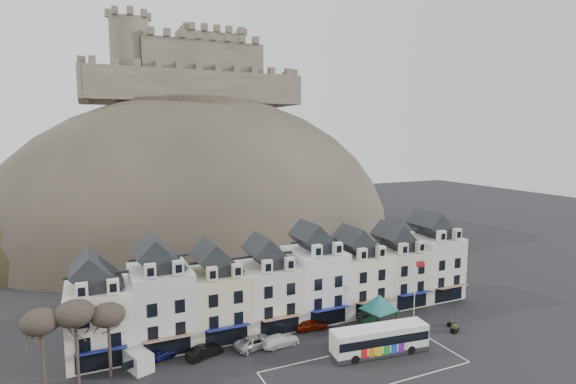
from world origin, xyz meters
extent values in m
plane|color=black|center=(0.00, 0.00, 0.00)|extent=(300.00, 300.00, 0.00)
cube|color=silver|center=(2.00, 1.25, 0.00)|extent=(22.00, 7.50, 0.01)
cube|color=white|center=(-23.80, 16.00, 4.00)|extent=(6.80, 8.00, 8.00)
cube|color=black|center=(-23.80, 16.00, 9.20)|extent=(6.80, 5.76, 2.80)
cube|color=white|center=(-25.30, 12.40, 8.90)|extent=(1.20, 0.80, 1.60)
cube|color=white|center=(-22.30, 12.40, 8.90)|extent=(1.20, 0.80, 1.60)
cube|color=black|center=(-23.80, 11.97, 1.30)|extent=(5.10, 0.06, 2.20)
cube|color=navy|center=(-23.80, 11.30, 2.60)|extent=(5.10, 1.29, 0.43)
cube|color=silver|center=(-17.00, 16.00, 4.60)|extent=(6.80, 8.00, 9.20)
cube|color=black|center=(-17.00, 16.00, 10.40)|extent=(6.80, 5.76, 2.80)
cube|color=silver|center=(-18.50, 12.40, 10.10)|extent=(1.20, 0.80, 1.60)
cube|color=silver|center=(-15.50, 12.40, 10.10)|extent=(1.20, 0.80, 1.60)
cube|color=black|center=(-17.00, 11.97, 1.30)|extent=(5.10, 0.06, 2.20)
cube|color=maroon|center=(-17.00, 11.30, 2.60)|extent=(5.10, 1.29, 0.43)
cube|color=beige|center=(-10.20, 16.00, 4.00)|extent=(6.80, 8.00, 8.00)
cube|color=black|center=(-10.20, 16.00, 9.20)|extent=(6.80, 5.76, 2.80)
cube|color=beige|center=(-11.70, 12.40, 8.90)|extent=(1.20, 0.80, 1.60)
cube|color=beige|center=(-8.70, 12.40, 8.90)|extent=(1.20, 0.80, 1.60)
cube|color=black|center=(-10.20, 11.97, 1.30)|extent=(5.10, 0.06, 2.20)
cube|color=navy|center=(-10.20, 11.30, 2.60)|extent=(5.10, 1.29, 0.43)
cube|color=silver|center=(-3.40, 16.00, 4.00)|extent=(6.80, 8.00, 8.00)
cube|color=black|center=(-3.40, 16.00, 9.20)|extent=(6.80, 5.76, 2.80)
cube|color=silver|center=(-4.90, 12.40, 8.90)|extent=(1.20, 0.80, 1.60)
cube|color=silver|center=(-1.90, 12.40, 8.90)|extent=(1.20, 0.80, 1.60)
cube|color=black|center=(-3.40, 11.97, 1.30)|extent=(5.10, 0.06, 2.20)
cube|color=maroon|center=(-3.40, 11.30, 2.60)|extent=(5.10, 1.29, 0.43)
cube|color=white|center=(3.40, 16.00, 4.60)|extent=(6.80, 8.00, 9.20)
cube|color=black|center=(3.40, 16.00, 10.40)|extent=(6.80, 5.76, 2.80)
cube|color=white|center=(1.90, 12.40, 10.10)|extent=(1.20, 0.80, 1.60)
cube|color=white|center=(4.90, 12.40, 10.10)|extent=(1.20, 0.80, 1.60)
cube|color=black|center=(3.40, 11.97, 1.30)|extent=(5.10, 0.06, 2.20)
cube|color=navy|center=(3.40, 11.30, 2.60)|extent=(5.10, 1.29, 0.43)
cube|color=#EFE6CF|center=(10.20, 16.00, 4.00)|extent=(6.80, 8.00, 8.00)
cube|color=black|center=(10.20, 16.00, 9.20)|extent=(6.80, 5.76, 2.80)
cube|color=#EFE6CF|center=(8.70, 12.40, 8.90)|extent=(1.20, 0.80, 1.60)
cube|color=#EFE6CF|center=(11.70, 12.40, 8.90)|extent=(1.20, 0.80, 1.60)
cube|color=black|center=(10.20, 11.97, 1.30)|extent=(5.10, 0.06, 2.20)
cube|color=maroon|center=(10.20, 11.30, 2.60)|extent=(5.10, 1.29, 0.43)
cube|color=beige|center=(17.00, 16.00, 4.00)|extent=(6.80, 8.00, 8.00)
cube|color=black|center=(17.00, 16.00, 9.20)|extent=(6.80, 5.76, 2.80)
cube|color=beige|center=(15.50, 12.40, 8.90)|extent=(1.20, 0.80, 1.60)
cube|color=beige|center=(18.50, 12.40, 8.90)|extent=(1.20, 0.80, 1.60)
cube|color=black|center=(17.00, 11.97, 1.30)|extent=(5.10, 0.06, 2.20)
cube|color=navy|center=(17.00, 11.30, 2.60)|extent=(5.10, 1.29, 0.43)
cube|color=silver|center=(23.80, 16.00, 4.60)|extent=(6.80, 8.00, 9.20)
cube|color=black|center=(23.80, 16.00, 10.40)|extent=(6.80, 5.76, 2.80)
cube|color=silver|center=(22.30, 12.40, 10.10)|extent=(1.20, 0.80, 1.60)
cube|color=silver|center=(25.30, 12.40, 10.10)|extent=(1.20, 0.80, 1.60)
cube|color=black|center=(23.80, 11.97, 1.30)|extent=(5.10, 0.06, 2.20)
cube|color=maroon|center=(23.80, 11.30, 2.60)|extent=(5.10, 1.29, 0.43)
ellipsoid|color=#332E27|center=(0.00, 70.00, 0.00)|extent=(96.00, 76.00, 68.00)
ellipsoid|color=#282E17|center=(-22.00, 64.00, 0.00)|extent=(52.00, 44.00, 42.00)
ellipsoid|color=#332E27|center=(24.00, 74.00, 0.00)|extent=(56.00, 48.00, 46.00)
ellipsoid|color=#282E17|center=(-4.00, 56.00, 0.00)|extent=(40.00, 28.00, 28.00)
ellipsoid|color=#332E27|center=(10.00, 58.00, 0.00)|extent=(36.00, 28.00, 24.00)
cylinder|color=#332E27|center=(0.00, 70.00, 31.00)|extent=(30.00, 30.00, 3.00)
cube|color=brown|center=(0.00, 66.00, 35.50)|extent=(48.00, 2.20, 7.00)
cube|color=brown|center=(0.00, 86.00, 35.50)|extent=(48.00, 2.20, 7.00)
cube|color=brown|center=(-24.00, 76.00, 35.50)|extent=(2.20, 22.00, 7.00)
cube|color=brown|center=(24.00, 76.00, 35.50)|extent=(2.20, 22.00, 7.00)
cube|color=brown|center=(2.00, 76.00, 41.00)|extent=(28.00, 18.00, 10.00)
cube|color=brown|center=(6.00, 78.00, 42.50)|extent=(14.00, 12.00, 13.00)
cylinder|color=brown|center=(-14.00, 72.00, 41.00)|extent=(8.40, 8.40, 18.00)
cylinder|color=silver|center=(6.00, 78.00, 51.50)|extent=(0.16, 0.16, 5.00)
cylinder|color=#372D23|center=(-29.00, 10.50, 2.87)|extent=(0.32, 0.32, 5.74)
ellipsoid|color=#383028|center=(-29.00, 10.50, 6.97)|extent=(3.61, 3.61, 2.54)
cylinder|color=#372D23|center=(-26.00, 10.50, 3.01)|extent=(0.32, 0.32, 6.02)
ellipsoid|color=#383028|center=(-26.00, 10.50, 7.31)|extent=(3.78, 3.78, 2.67)
cylinder|color=#372D23|center=(-23.00, 10.50, 2.73)|extent=(0.32, 0.32, 5.46)
ellipsoid|color=#383028|center=(-23.00, 10.50, 6.63)|extent=(3.43, 3.43, 2.42)
cube|color=#262628|center=(5.12, 3.20, 0.36)|extent=(11.58, 3.87, 0.52)
cube|color=white|center=(5.12, 3.20, 1.87)|extent=(11.57, 3.82, 2.60)
cube|color=black|center=(5.12, 3.20, 2.01)|extent=(11.36, 3.87, 0.98)
cube|color=white|center=(5.12, 3.20, 3.05)|extent=(11.34, 3.69, 0.26)
cube|color=orange|center=(10.71, 2.58, 2.87)|extent=(0.20, 1.24, 0.29)
cylinder|color=black|center=(8.38, 1.67, 0.46)|extent=(1.02, 0.44, 0.99)
cylinder|color=black|center=(8.64, 3.99, 0.46)|extent=(1.02, 0.44, 0.99)
cylinder|color=black|center=(1.38, 2.44, 0.46)|extent=(1.02, 0.44, 0.99)
cylinder|color=black|center=(1.64, 4.76, 0.46)|extent=(1.02, 0.44, 0.99)
cube|color=black|center=(6.92, 9.53, 1.34)|extent=(0.20, 0.20, 2.68)
cube|color=black|center=(9.87, 10.12, 1.34)|extent=(0.20, 0.20, 2.68)
cube|color=black|center=(7.51, 6.57, 1.34)|extent=(0.20, 0.20, 2.68)
cube|color=black|center=(10.46, 7.17, 1.34)|extent=(0.20, 0.20, 2.68)
cube|color=black|center=(8.69, 8.35, 2.68)|extent=(4.34, 4.34, 0.13)
cone|color=#145A5A|center=(8.69, 8.35, 3.68)|extent=(7.24, 7.24, 2.01)
cube|color=black|center=(10.30, 7.21, 0.22)|extent=(1.29, 1.29, 0.45)
sphere|color=#B0160A|center=(10.30, 7.21, 1.03)|extent=(1.39, 1.39, 1.39)
cylinder|color=silver|center=(14.00, 7.98, 4.36)|extent=(0.13, 0.13, 8.73)
cube|color=red|center=(14.58, 7.84, 8.07)|extent=(1.17, 0.32, 0.76)
cube|color=silver|center=(-20.45, 11.29, 1.01)|extent=(3.42, 4.85, 2.03)
cube|color=black|center=(-20.45, 11.29, 1.40)|extent=(1.74, 0.74, 0.87)
cube|color=black|center=(17.00, 3.82, 0.29)|extent=(1.26, 0.89, 0.57)
sphere|color=#282E17|center=(17.00, 3.82, 0.74)|extent=(0.80, 0.80, 0.80)
cube|color=black|center=(18.00, 5.41, 0.24)|extent=(0.97, 0.49, 0.48)
sphere|color=#282E17|center=(18.00, 5.41, 0.63)|extent=(0.68, 0.68, 0.68)
imported|color=#0D1143|center=(-17.92, 12.00, 0.64)|extent=(4.08, 2.72, 1.29)
imported|color=black|center=(-13.23, 10.53, 0.69)|extent=(4.43, 2.75, 1.38)
imported|color=#A1A4A9|center=(-7.27, 10.31, 0.70)|extent=(5.37, 3.33, 1.41)
imported|color=white|center=(-4.40, 9.54, 0.68)|extent=(4.87, 2.35, 1.37)
imported|color=#5D1205|center=(0.84, 12.00, 0.74)|extent=(4.49, 2.20, 1.47)
imported|color=black|center=(10.00, 12.00, 0.74)|extent=(4.75, 2.80, 1.48)
camera|label=1|loc=(-24.18, -36.55, 24.84)|focal=28.00mm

